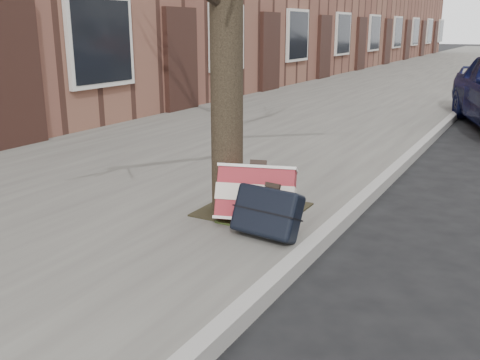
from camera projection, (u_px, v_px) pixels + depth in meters
The scene contains 5 objects.
ground at pixel (471, 351), 2.95m from camera, with size 120.00×120.00×0.00m, color black.
near_sidewalk at pixel (405, 81), 17.26m from camera, with size 5.00×70.00×0.12m, color slate.
dirt_patch at pixel (253, 209), 4.86m from camera, with size 0.85×0.85×0.01m, color black.
suitcase_red at pixel (256, 195), 4.49m from camera, with size 0.65×0.18×0.47m, color maroon.
suitcase_navy at pixel (267, 212), 4.18m from camera, with size 0.54×0.17×0.39m, color black.
Camera 1 is at (0.14, -2.87, 1.72)m, focal length 40.00 mm.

